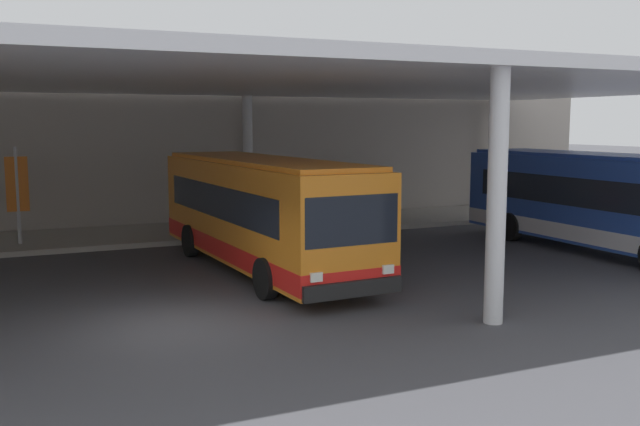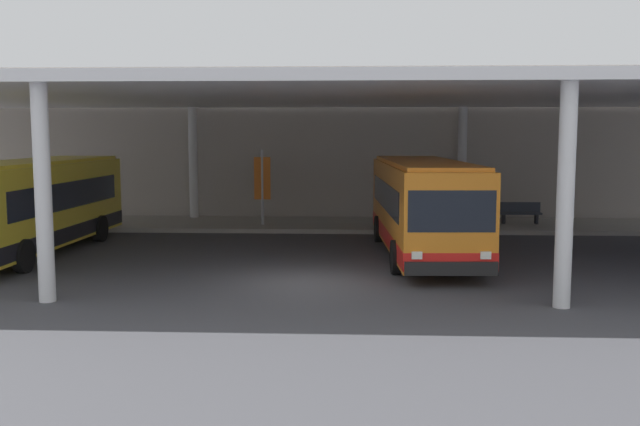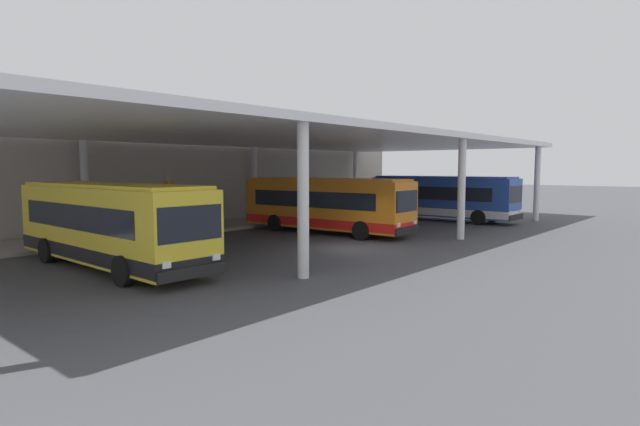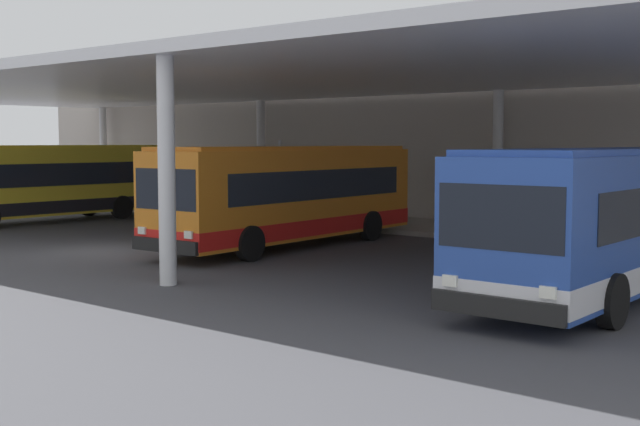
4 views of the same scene
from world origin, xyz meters
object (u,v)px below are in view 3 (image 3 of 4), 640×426
object	(u,v)px
bus_middle_bay	(442,197)
banner_sign	(169,200)
bus_nearest_bay	(110,224)
bus_second_bay	(326,204)
trash_bin	(263,213)
bench_waiting	(293,210)

from	to	relation	value
bus_middle_bay	banner_sign	bearing A→B (deg)	154.54
bus_nearest_bay	bus_middle_bay	world-z (taller)	same
bus_second_bay	banner_sign	world-z (taller)	banner_sign
trash_bin	banner_sign	world-z (taller)	banner_sign
bus_second_bay	trash_bin	world-z (taller)	bus_second_bay
bus_nearest_bay	trash_bin	distance (m)	16.45
bus_middle_bay	trash_bin	bearing A→B (deg)	137.03
bench_waiting	banner_sign	size ratio (longest dim) A/B	0.56
bench_waiting	banner_sign	xyz separation A→B (m)	(-11.07, -0.88, 1.32)
bus_nearest_bay	bus_middle_bay	distance (m)	24.10
bus_second_bay	bench_waiting	xyz separation A→B (m)	(4.87, 7.23, -0.99)
bus_nearest_bay	bus_middle_bay	size ratio (longest dim) A/B	1.00
bus_nearest_bay	bus_middle_bay	xyz separation A→B (m)	(24.06, -1.41, 0.00)
bus_second_bay	trash_bin	xyz separation A→B (m)	(1.58, 6.92, -0.98)
bus_nearest_bay	trash_bin	bearing A→B (deg)	26.44
bus_middle_bay	banner_sign	size ratio (longest dim) A/B	3.30
banner_sign	bus_second_bay	bearing A→B (deg)	-45.73
bus_nearest_bay	trash_bin	world-z (taller)	bus_nearest_bay
bus_nearest_bay	trash_bin	size ratio (longest dim) A/B	10.78
bus_second_bay	bus_middle_bay	distance (m)	11.09
bus_nearest_bay	bench_waiting	xyz separation A→B (m)	(17.99, 7.62, -0.99)
bus_second_bay	banner_sign	distance (m)	8.88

